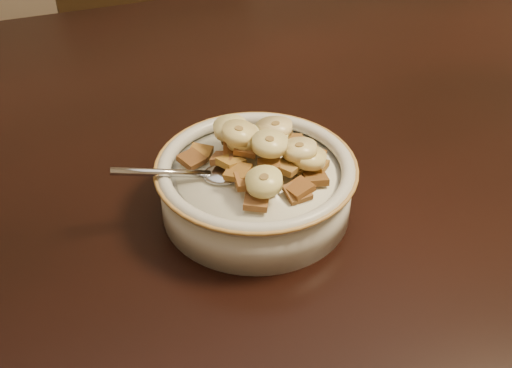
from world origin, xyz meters
name	(u,v)px	position (x,y,z in m)	size (l,w,h in m)	color
table	(282,165)	(0.00, 0.00, 0.73)	(1.40, 0.90, 0.04)	black
chair	(187,106)	(0.06, 0.60, 0.46)	(0.40, 0.40, 0.92)	black
cereal_bowl	(256,192)	(-0.06, -0.08, 0.77)	(0.17, 0.17, 0.04)	#B8B5AC
milk	(256,174)	(-0.06, -0.08, 0.79)	(0.14, 0.14, 0.00)	#EBE6C9
spoon	(225,174)	(-0.09, -0.07, 0.80)	(0.03, 0.04, 0.01)	#B0B3BB
cereal_square_0	(310,157)	(-0.01, -0.08, 0.80)	(0.02, 0.02, 0.01)	brown
cereal_square_1	(238,133)	(-0.06, -0.02, 0.80)	(0.02, 0.02, 0.01)	brown
cereal_square_2	(247,181)	(-0.08, -0.11, 0.81)	(0.02, 0.02, 0.01)	brown
cereal_square_3	(256,202)	(-0.08, -0.13, 0.80)	(0.02, 0.02, 0.01)	brown
cereal_square_4	(299,188)	(-0.04, -0.12, 0.80)	(0.02, 0.02, 0.01)	brown
cereal_square_5	(244,144)	(-0.06, -0.05, 0.81)	(0.02, 0.02, 0.01)	brown
cereal_square_6	(296,163)	(-0.03, -0.09, 0.80)	(0.02, 0.02, 0.01)	brown
cereal_square_7	(298,192)	(-0.04, -0.13, 0.80)	(0.02, 0.02, 0.01)	brown
cereal_square_8	(265,184)	(-0.07, -0.11, 0.80)	(0.02, 0.02, 0.01)	brown
cereal_square_9	(287,167)	(-0.04, -0.10, 0.81)	(0.02, 0.02, 0.01)	olive
cereal_square_10	(271,141)	(-0.04, -0.06, 0.81)	(0.02, 0.02, 0.01)	olive
cereal_square_11	(316,179)	(-0.02, -0.11, 0.80)	(0.02, 0.02, 0.01)	brown
cereal_square_12	(238,172)	(-0.09, -0.09, 0.81)	(0.02, 0.02, 0.01)	#905A1B
cereal_square_13	(293,141)	(-0.02, -0.05, 0.80)	(0.02, 0.02, 0.01)	brown
cereal_square_14	(261,135)	(-0.04, -0.03, 0.80)	(0.02, 0.02, 0.01)	brown
cereal_square_15	(257,143)	(-0.05, -0.06, 0.81)	(0.02, 0.02, 0.01)	brown
cereal_square_16	(260,142)	(-0.05, -0.06, 0.81)	(0.02, 0.02, 0.01)	brown
cereal_square_17	(269,166)	(-0.06, -0.10, 0.81)	(0.02, 0.02, 0.01)	brown
cereal_square_18	(246,147)	(-0.07, -0.07, 0.81)	(0.02, 0.02, 0.01)	brown
cereal_square_19	(223,158)	(-0.09, -0.07, 0.81)	(0.02, 0.02, 0.01)	brown
cereal_square_20	(256,139)	(-0.05, -0.04, 0.80)	(0.02, 0.02, 0.01)	olive
cereal_square_21	(305,154)	(-0.01, -0.08, 0.80)	(0.02, 0.02, 0.01)	brown
cereal_square_22	(192,159)	(-0.11, -0.05, 0.80)	(0.02, 0.02, 0.01)	brown
cereal_square_23	(312,153)	(-0.01, -0.08, 0.80)	(0.02, 0.02, 0.01)	brown
cereal_square_24	(200,152)	(-0.10, -0.04, 0.80)	(0.02, 0.02, 0.01)	brown
cereal_square_25	(269,133)	(-0.03, -0.03, 0.80)	(0.02, 0.02, 0.01)	brown
cereal_square_26	(236,140)	(-0.07, -0.04, 0.80)	(0.02, 0.02, 0.01)	brown
cereal_square_27	(315,165)	(-0.01, -0.10, 0.80)	(0.02, 0.02, 0.01)	#8F591D
cereal_square_28	(231,162)	(-0.09, -0.08, 0.81)	(0.02, 0.02, 0.01)	olive
cereal_square_29	(234,150)	(-0.08, -0.06, 0.81)	(0.02, 0.02, 0.01)	brown
cereal_square_30	(302,145)	(-0.01, -0.06, 0.80)	(0.02, 0.02, 0.01)	brown
banana_slice_0	(272,134)	(-0.04, -0.06, 0.82)	(0.03, 0.03, 0.01)	#FFEE8F
banana_slice_1	(299,149)	(-0.03, -0.09, 0.82)	(0.03, 0.03, 0.01)	tan
banana_slice_2	(276,128)	(-0.03, -0.06, 0.82)	(0.03, 0.03, 0.01)	#F0CC7C
banana_slice_3	(272,129)	(-0.03, -0.04, 0.81)	(0.03, 0.03, 0.01)	#FFEB83
banana_slice_4	(264,182)	(-0.07, -0.12, 0.82)	(0.03, 0.03, 0.01)	#DACB7E
banana_slice_5	(230,128)	(-0.07, -0.04, 0.82)	(0.03, 0.03, 0.01)	#FDF095
banana_slice_6	(309,157)	(-0.02, -0.10, 0.81)	(0.03, 0.03, 0.01)	#F0E285
banana_slice_7	(270,144)	(-0.05, -0.09, 0.83)	(0.03, 0.03, 0.01)	#E9DC8F
banana_slice_8	(239,133)	(-0.07, -0.06, 0.83)	(0.03, 0.03, 0.01)	#E9D37B
banana_slice_9	(243,137)	(-0.07, -0.06, 0.82)	(0.03, 0.03, 0.01)	#DEC988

